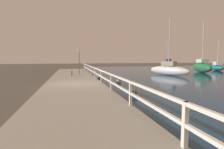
{
  "coord_description": "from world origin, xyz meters",
  "views": [
    {
      "loc": [
        -0.26,
        -12.67,
        2.11
      ],
      "look_at": [
        2.15,
        -2.67,
        1.16
      ],
      "focal_mm": 28.0,
      "sensor_mm": 36.0,
      "label": 1
    }
  ],
  "objects_px": {
    "dock_lamp": "(79,57)",
    "sailboat_yellow": "(168,66)",
    "mooring_bollard": "(72,73)",
    "sailboat_green": "(202,67)",
    "sailboat_teal": "(217,67)",
    "sailboat_white": "(169,70)"
  },
  "relations": [
    {
      "from": "dock_lamp",
      "to": "sailboat_yellow",
      "type": "distance_m",
      "value": 17.66
    },
    {
      "from": "mooring_bollard",
      "to": "sailboat_green",
      "type": "height_order",
      "value": "sailboat_green"
    },
    {
      "from": "sailboat_green",
      "to": "dock_lamp",
      "type": "bearing_deg",
      "value": -159.9
    },
    {
      "from": "sailboat_teal",
      "to": "mooring_bollard",
      "type": "bearing_deg",
      "value": -142.11
    },
    {
      "from": "dock_lamp",
      "to": "sailboat_teal",
      "type": "height_order",
      "value": "sailboat_teal"
    },
    {
      "from": "mooring_bollard",
      "to": "sailboat_yellow",
      "type": "distance_m",
      "value": 19.21
    },
    {
      "from": "sailboat_teal",
      "to": "sailboat_yellow",
      "type": "xyz_separation_m",
      "value": [
        -8.03,
        2.63,
        0.22
      ]
    },
    {
      "from": "sailboat_green",
      "to": "sailboat_white",
      "type": "bearing_deg",
      "value": -146.49
    },
    {
      "from": "sailboat_teal",
      "to": "sailboat_yellow",
      "type": "height_order",
      "value": "sailboat_yellow"
    },
    {
      "from": "mooring_bollard",
      "to": "sailboat_yellow",
      "type": "relative_size",
      "value": 0.11
    },
    {
      "from": "mooring_bollard",
      "to": "dock_lamp",
      "type": "height_order",
      "value": "dock_lamp"
    },
    {
      "from": "dock_lamp",
      "to": "sailboat_green",
      "type": "relative_size",
      "value": 0.36
    },
    {
      "from": "sailboat_yellow",
      "to": "mooring_bollard",
      "type": "bearing_deg",
      "value": -131.27
    },
    {
      "from": "mooring_bollard",
      "to": "dock_lamp",
      "type": "bearing_deg",
      "value": 63.29
    },
    {
      "from": "mooring_bollard",
      "to": "dock_lamp",
      "type": "relative_size",
      "value": 0.2
    },
    {
      "from": "sailboat_teal",
      "to": "sailboat_green",
      "type": "bearing_deg",
      "value": -129.0
    },
    {
      "from": "sailboat_teal",
      "to": "sailboat_white",
      "type": "distance_m",
      "value": 14.06
    },
    {
      "from": "dock_lamp",
      "to": "mooring_bollard",
      "type": "bearing_deg",
      "value": -116.71
    },
    {
      "from": "sailboat_white",
      "to": "sailboat_yellow",
      "type": "bearing_deg",
      "value": 37.68
    },
    {
      "from": "dock_lamp",
      "to": "sailboat_white",
      "type": "height_order",
      "value": "sailboat_white"
    },
    {
      "from": "sailboat_green",
      "to": "sailboat_teal",
      "type": "bearing_deg",
      "value": 42.71
    },
    {
      "from": "sailboat_white",
      "to": "sailboat_green",
      "type": "height_order",
      "value": "sailboat_green"
    }
  ]
}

